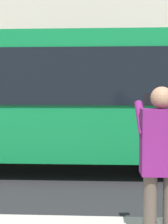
% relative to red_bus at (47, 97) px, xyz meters
% --- Properties ---
extents(ground_plane, '(60.00, 60.00, 0.00)m').
position_rel_red_bus_xyz_m(ground_plane, '(-1.40, -0.38, -1.68)').
color(ground_plane, '#232326').
extents(building_facade_far, '(28.00, 1.55, 12.00)m').
position_rel_red_bus_xyz_m(building_facade_far, '(-1.42, -7.18, 4.30)').
color(building_facade_far, beige).
rests_on(building_facade_far, ground_plane).
extents(red_bus, '(9.05, 2.54, 3.08)m').
position_rel_red_bus_xyz_m(red_bus, '(0.00, 0.00, 0.00)').
color(red_bus, '#0F7238').
rests_on(red_bus, ground_plane).
extents(pedestrian_photographer, '(0.53, 0.52, 1.70)m').
position_rel_red_bus_xyz_m(pedestrian_photographer, '(-1.83, 4.03, -0.54)').
color(pedestrian_photographer, '#4C4238').
rests_on(pedestrian_photographer, sidewalk_curb).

